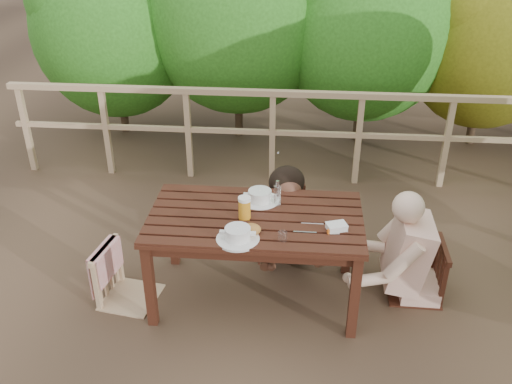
# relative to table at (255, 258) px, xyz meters

# --- Properties ---
(ground) EXTENTS (60.00, 60.00, 0.00)m
(ground) POSITION_rel_table_xyz_m (0.00, 0.00, -0.36)
(ground) COLOR brown
(ground) RESTS_ON ground
(table) EXTENTS (1.55, 0.87, 0.72)m
(table) POSITION_rel_table_xyz_m (0.00, 0.00, 0.00)
(table) COLOR black
(table) RESTS_ON ground
(chair_left) EXTENTS (0.48, 0.48, 0.83)m
(chair_left) POSITION_rel_table_xyz_m (-0.96, -0.12, 0.06)
(chair_left) COLOR tan
(chair_left) RESTS_ON ground
(chair_far) EXTENTS (0.57, 0.57, 0.96)m
(chair_far) POSITION_rel_table_xyz_m (0.17, 0.68, 0.12)
(chair_far) COLOR black
(chair_far) RESTS_ON ground
(chair_right) EXTENTS (0.42, 0.42, 0.84)m
(chair_right) POSITION_rel_table_xyz_m (1.24, 0.16, 0.06)
(chair_right) COLOR black
(chair_right) RESTS_ON ground
(woman) EXTENTS (0.66, 0.75, 1.32)m
(woman) POSITION_rel_table_xyz_m (0.17, 0.70, 0.30)
(woman) COLOR black
(woman) RESTS_ON ground
(diner_right) EXTENTS (0.73, 0.60, 1.46)m
(diner_right) POSITION_rel_table_xyz_m (1.27, 0.16, 0.37)
(diner_right) COLOR beige
(diner_right) RESTS_ON ground
(railing) EXTENTS (5.60, 0.10, 1.01)m
(railing) POSITION_rel_table_xyz_m (0.00, 2.00, 0.15)
(railing) COLOR tan
(railing) RESTS_ON ground
(soup_near) EXTENTS (0.30, 0.30, 0.10)m
(soup_near) POSITION_rel_table_xyz_m (-0.09, -0.31, 0.41)
(soup_near) COLOR white
(soup_near) RESTS_ON table
(soup_far) EXTENTS (0.30, 0.30, 0.10)m
(soup_far) POSITION_rel_table_xyz_m (0.01, 0.23, 0.41)
(soup_far) COLOR white
(soup_far) RESTS_ON table
(bread_roll) EXTENTS (0.14, 0.10, 0.08)m
(bread_roll) POSITION_rel_table_xyz_m (-0.01, -0.22, 0.40)
(bread_roll) COLOR #9F6837
(bread_roll) RESTS_ON table
(beer_glass) EXTENTS (0.09, 0.09, 0.18)m
(beer_glass) POSITION_rel_table_xyz_m (-0.07, -0.03, 0.45)
(beer_glass) COLOR gold
(beer_glass) RESTS_ON table
(bottle) EXTENTS (0.05, 0.05, 0.22)m
(bottle) POSITION_rel_table_xyz_m (0.15, 0.16, 0.47)
(bottle) COLOR white
(bottle) RESTS_ON table
(tumbler) EXTENTS (0.06, 0.06, 0.08)m
(tumbler) POSITION_rel_table_xyz_m (0.21, -0.30, 0.40)
(tumbler) COLOR white
(tumbler) RESTS_ON table
(butter_tub) EXTENTS (0.16, 0.14, 0.06)m
(butter_tub) POSITION_rel_table_xyz_m (0.58, -0.13, 0.39)
(butter_tub) COLOR white
(butter_tub) RESTS_ON table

